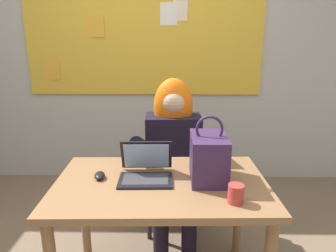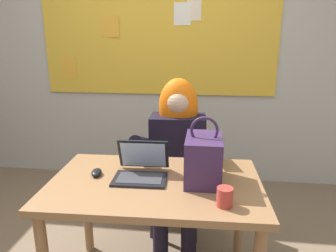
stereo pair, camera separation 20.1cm
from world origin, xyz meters
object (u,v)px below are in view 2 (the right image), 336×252
person_costumed (177,148)px  laptop (141,169)px  handbag (203,159)px  computer_mouse (97,172)px  chair_at_desk (179,169)px  coffee_mug (225,197)px  desk_main (155,197)px

person_costumed → laptop: 0.58m
handbag → computer_mouse: bearing=-179.5°
chair_at_desk → person_costumed: 0.26m
laptop → coffee_mug: (0.47, -0.28, 0.00)m
laptop → coffee_mug: bearing=-32.5°
computer_mouse → person_costumed: bearing=42.1°
desk_main → chair_at_desk: (0.07, 0.74, -0.14)m
person_costumed → computer_mouse: person_costumed is taller
desk_main → handbag: handbag is taller
desk_main → computer_mouse: bearing=174.3°
desk_main → person_costumed: person_costumed is taller
desk_main → laptop: (-0.09, 0.05, 0.15)m
person_costumed → computer_mouse: (-0.43, -0.57, 0.03)m
handbag → coffee_mug: handbag is taller
chair_at_desk → person_costumed: bearing=2.9°
computer_mouse → coffee_mug: coffee_mug is taller
desk_main → chair_at_desk: size_ratio=1.38×
person_costumed → coffee_mug: (0.31, -0.84, 0.06)m
chair_at_desk → handbag: size_ratio=2.34×
laptop → coffee_mug: laptop is taller
laptop → computer_mouse: (-0.27, -0.01, -0.03)m
person_costumed → laptop: bearing=-18.5°
person_costumed → laptop: person_costumed is taller
chair_at_desk → computer_mouse: 0.86m
desk_main → laptop: laptop is taller
desk_main → person_costumed: bearing=83.4°
coffee_mug → laptop: bearing=149.4°
person_costumed → handbag: bearing=16.8°
laptop → person_costumed: bearing=72.1°
computer_mouse → handbag: handbag is taller
chair_at_desk → laptop: 0.76m
desk_main → person_costumed: 0.62m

